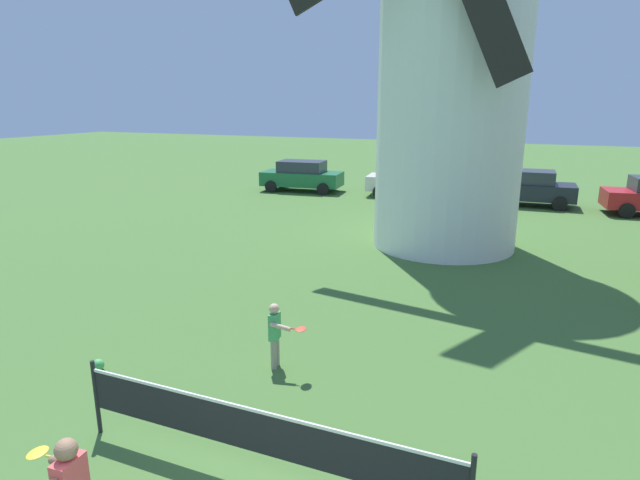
% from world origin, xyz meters
% --- Properties ---
extents(windmill, '(8.58, 5.15, 13.40)m').
position_xyz_m(windmill, '(-0.12, 14.17, 6.35)').
color(windmill, white).
rests_on(windmill, ground_plane).
extents(tennis_net, '(5.09, 0.06, 1.10)m').
position_xyz_m(tennis_net, '(-0.23, 2.26, 0.68)').
color(tennis_net, black).
rests_on(tennis_net, ground_plane).
extents(player_far, '(0.73, 0.41, 1.18)m').
position_xyz_m(player_far, '(-1.32, 4.89, 0.67)').
color(player_far, '#9E937F').
rests_on(player_far, ground_plane).
extents(stray_ball, '(0.20, 0.20, 0.20)m').
position_xyz_m(stray_ball, '(-4.12, 3.60, 0.10)').
color(stray_ball, '#4CB259').
rests_on(stray_ball, ground_plane).
extents(parked_car_green, '(4.23, 2.22, 1.56)m').
position_xyz_m(parked_car_green, '(-8.72, 22.02, 0.81)').
color(parked_car_green, '#1E6638').
rests_on(parked_car_green, ground_plane).
extents(parked_car_cream, '(4.50, 2.24, 1.56)m').
position_xyz_m(parked_car_cream, '(-3.08, 22.58, 0.81)').
color(parked_car_cream, silver).
rests_on(parked_car_cream, ground_plane).
extents(parked_car_black, '(4.20, 2.02, 1.56)m').
position_xyz_m(parked_car_black, '(2.03, 22.43, 0.81)').
color(parked_car_black, '#1E232D').
rests_on(parked_car_black, ground_plane).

